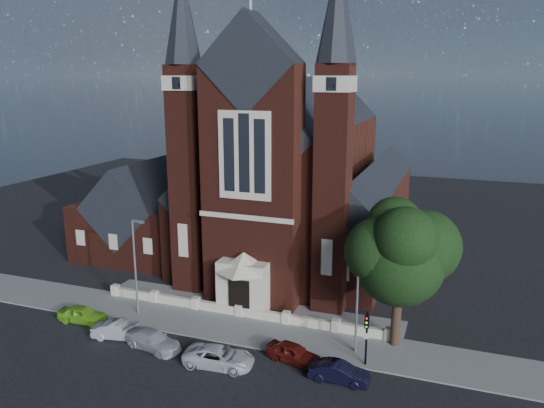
{
  "coord_description": "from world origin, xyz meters",
  "views": [
    {
      "loc": [
        16.12,
        -29.95,
        19.14
      ],
      "look_at": [
        0.81,
        12.0,
        8.26
      ],
      "focal_mm": 35.0,
      "sensor_mm": 36.0,
      "label": 1
    }
  ],
  "objects": [
    {
      "name": "car_white_suv",
      "position": [
        1.72,
        -0.91,
        0.67
      ],
      "size": [
        5.0,
        2.63,
        1.34
      ],
      "primitive_type": "imported",
      "rotation": [
        0.0,
        0.0,
        1.65
      ],
      "color": "white",
      "rests_on": "ground"
    },
    {
      "name": "parish_hall",
      "position": [
        -16.0,
        18.0,
        4.01
      ],
      "size": [
        12.0,
        12.2,
        10.24
      ],
      "color": "#4C1C14",
      "rests_on": "ground"
    },
    {
      "name": "street_lamp_right",
      "position": [
        10.09,
        4.0,
        4.6
      ],
      "size": [
        1.16,
        0.22,
        8.09
      ],
      "color": "gray",
      "rests_on": "ground"
    },
    {
      "name": "pavement_strip",
      "position": [
        0.0,
        4.5,
        0.0
      ],
      "size": [
        60.0,
        5.0,
        0.12
      ],
      "primitive_type": "cube",
      "color": "gray",
      "rests_on": "ground"
    },
    {
      "name": "car_silver_a",
      "position": [
        -6.97,
        0.04,
        0.65
      ],
      "size": [
        4.18,
        2.23,
        1.31
      ],
      "primitive_type": "imported",
      "rotation": [
        0.0,
        0.0,
        1.8
      ],
      "color": "#A1A4A8",
      "rests_on": "ground"
    },
    {
      "name": "car_silver_b",
      "position": [
        -3.76,
        -0.41,
        0.65
      ],
      "size": [
        4.77,
        2.76,
        1.3
      ],
      "primitive_type": "imported",
      "rotation": [
        0.0,
        0.0,
        1.35
      ],
      "color": "#B7BBC0",
      "rests_on": "ground"
    },
    {
      "name": "car_navy",
      "position": [
        9.76,
        0.02,
        0.64
      ],
      "size": [
        3.91,
        1.37,
        1.29
      ],
      "primitive_type": "imported",
      "rotation": [
        0.0,
        0.0,
        1.57
      ],
      "color": "black",
      "rests_on": "ground"
    },
    {
      "name": "street_tree",
      "position": [
        12.6,
        5.71,
        6.96
      ],
      "size": [
        6.4,
        6.6,
        10.7
      ],
      "color": "black",
      "rests_on": "ground"
    },
    {
      "name": "forecourt_paving",
      "position": [
        0.0,
        8.5,
        0.0
      ],
      "size": [
        26.0,
        3.0,
        0.14
      ],
      "primitive_type": "cube",
      "color": "gray",
      "rests_on": "ground"
    },
    {
      "name": "ground",
      "position": [
        0.0,
        15.0,
        0.0
      ],
      "size": [
        120.0,
        120.0,
        0.0
      ],
      "primitive_type": "plane",
      "color": "black",
      "rests_on": "ground"
    },
    {
      "name": "church",
      "position": [
        -0.0,
        22.94,
        8.19
      ],
      "size": [
        20.01,
        34.9,
        29.2
      ],
      "color": "#4C1C14",
      "rests_on": "ground"
    },
    {
      "name": "street_lamp_left",
      "position": [
        -7.91,
        4.0,
        4.6
      ],
      "size": [
        1.16,
        0.22,
        8.09
      ],
      "color": "gray",
      "rests_on": "ground"
    },
    {
      "name": "forecourt_wall",
      "position": [
        0.0,
        6.5,
        0.0
      ],
      "size": [
        24.0,
        0.4,
        0.9
      ],
      "primitive_type": "cube",
      "color": "#C2B99A",
      "rests_on": "ground"
    },
    {
      "name": "car_lime_van",
      "position": [
        -11.33,
        1.3,
        0.67
      ],
      "size": [
        4.06,
        1.92,
        1.34
      ],
      "primitive_type": "imported",
      "rotation": [
        0.0,
        0.0,
        1.66
      ],
      "color": "#7CC527",
      "rests_on": "ground"
    },
    {
      "name": "car_dark_red",
      "position": [
        6.26,
        1.34,
        0.66
      ],
      "size": [
        4.14,
        2.43,
        1.32
      ],
      "primitive_type": "imported",
      "rotation": [
        0.0,
        0.0,
        1.33
      ],
      "color": "maroon",
      "rests_on": "ground"
    },
    {
      "name": "traffic_signal",
      "position": [
        11.0,
        2.43,
        2.58
      ],
      "size": [
        0.28,
        0.42,
        4.0
      ],
      "color": "black",
      "rests_on": "ground"
    }
  ]
}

